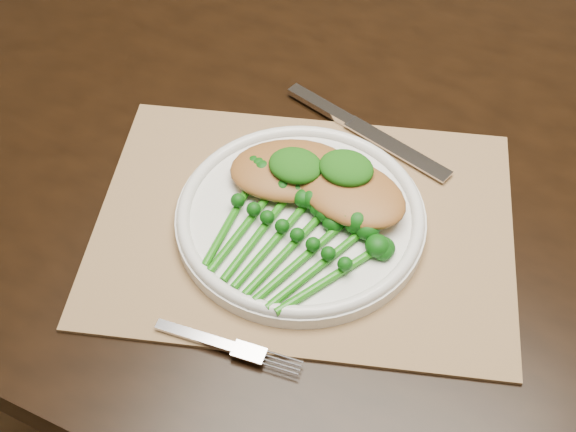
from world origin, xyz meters
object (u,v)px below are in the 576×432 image
at_px(placemat, 304,225).
at_px(dining_table, 363,320).
at_px(dinner_plate, 301,216).
at_px(broccolini_bundle, 278,248).
at_px(chicken_fillet_left, 291,170).

bearing_deg(placemat, dining_table, 59.31).
bearing_deg(dinner_plate, placemat, 18.99).
bearing_deg(dining_table, dinner_plate, -103.48).
distance_m(dining_table, broccolini_bundle, 0.45).
height_order(placemat, dinner_plate, dinner_plate).
height_order(dining_table, dinner_plate, dinner_plate).
height_order(dining_table, chicken_fillet_left, chicken_fillet_left).
bearing_deg(dinner_plate, chicken_fillet_left, 124.12).
bearing_deg(placemat, chicken_fillet_left, 112.30).
distance_m(placemat, dinner_plate, 0.01).
bearing_deg(dinner_plate, dining_table, 74.09).
relative_size(chicken_fillet_left, broccolini_bundle, 0.67).
distance_m(dining_table, chicken_fillet_left, 0.43).
relative_size(dinner_plate, chicken_fillet_left, 1.99).
relative_size(dining_table, chicken_fillet_left, 12.51).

